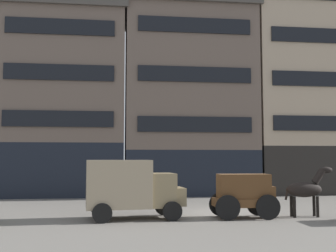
% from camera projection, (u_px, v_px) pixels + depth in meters
% --- Properties ---
extents(ground_plane, '(120.00, 120.00, 0.00)m').
position_uv_depth(ground_plane, '(226.00, 213.00, 20.28)').
color(ground_plane, slate).
extents(building_far_left, '(9.33, 5.85, 13.87)m').
position_uv_depth(building_far_left, '(64.00, 101.00, 30.51)').
color(building_far_left, black).
rests_on(building_far_left, ground_plane).
extents(building_center_left, '(10.23, 5.85, 14.54)m').
position_uv_depth(building_center_left, '(189.00, 99.00, 31.67)').
color(building_center_left, black).
rests_on(building_center_left, ground_plane).
extents(building_center_right, '(9.25, 5.85, 17.28)m').
position_uv_depth(building_center_right, '(304.00, 84.00, 32.90)').
color(building_center_right, black).
rests_on(building_center_right, ground_plane).
extents(cargo_wagon, '(2.94, 1.57, 1.98)m').
position_uv_depth(cargo_wagon, '(244.00, 192.00, 18.60)').
color(cargo_wagon, brown).
rests_on(cargo_wagon, ground_plane).
extents(draft_horse, '(2.35, 0.64, 2.30)m').
position_uv_depth(draft_horse, '(306.00, 189.00, 18.96)').
color(draft_horse, black).
rests_on(draft_horse, ground_plane).
extents(delivery_truck_near, '(4.48, 2.45, 2.62)m').
position_uv_depth(delivery_truck_near, '(131.00, 187.00, 18.27)').
color(delivery_truck_near, '#7A6B4C').
rests_on(delivery_truck_near, ground_plane).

